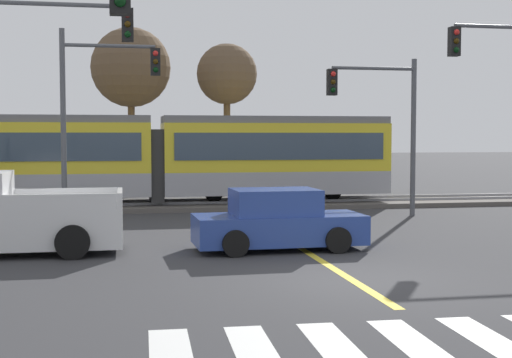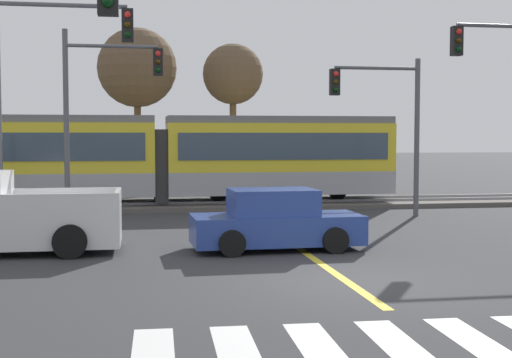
% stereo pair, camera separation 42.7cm
% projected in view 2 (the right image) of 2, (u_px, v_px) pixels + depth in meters
% --- Properties ---
extents(ground_plane, '(200.00, 200.00, 0.00)m').
position_uv_depth(ground_plane, '(345.00, 280.00, 13.98)').
color(ground_plane, '#333335').
extents(track_bed, '(120.00, 4.00, 0.18)m').
position_uv_depth(track_bed, '(238.00, 204.00, 28.65)').
color(track_bed, '#56514C').
rests_on(track_bed, ground).
extents(rail_near, '(120.00, 0.08, 0.10)m').
position_uv_depth(rail_near, '(240.00, 202.00, 27.93)').
color(rail_near, '#939399').
rests_on(rail_near, track_bed).
extents(rail_far, '(120.00, 0.08, 0.10)m').
position_uv_depth(rail_far, '(235.00, 199.00, 29.35)').
color(rail_far, '#939399').
rests_on(rail_far, track_bed).
extents(light_rail_tram, '(18.50, 2.64, 3.43)m').
position_uv_depth(light_rail_tram, '(161.00, 156.00, 28.01)').
color(light_rail_tram, '#9E9EA3').
rests_on(light_rail_tram, track_bed).
extents(crosswalk_stripe_0, '(0.65, 2.82, 0.01)m').
position_uv_depth(crosswalk_stripe_0, '(153.00, 358.00, 9.06)').
color(crosswalk_stripe_0, silver).
rests_on(crosswalk_stripe_0, ground).
extents(crosswalk_stripe_1, '(0.65, 2.82, 0.01)m').
position_uv_depth(crosswalk_stripe_1, '(239.00, 355.00, 9.21)').
color(crosswalk_stripe_1, silver).
rests_on(crosswalk_stripe_1, ground).
extents(crosswalk_stripe_2, '(0.65, 2.82, 0.01)m').
position_uv_depth(crosswalk_stripe_2, '(322.00, 351.00, 9.36)').
color(crosswalk_stripe_2, silver).
rests_on(crosswalk_stripe_2, ground).
extents(crosswalk_stripe_3, '(0.65, 2.82, 0.01)m').
position_uv_depth(crosswalk_stripe_3, '(402.00, 348.00, 9.51)').
color(crosswalk_stripe_3, silver).
rests_on(crosswalk_stripe_3, ground).
extents(crosswalk_stripe_4, '(0.65, 2.82, 0.01)m').
position_uv_depth(crosswalk_stripe_4, '(480.00, 345.00, 9.66)').
color(crosswalk_stripe_4, silver).
rests_on(crosswalk_stripe_4, ground).
extents(lane_centre_line, '(0.20, 15.38, 0.01)m').
position_uv_depth(lane_centre_line, '(289.00, 241.00, 19.12)').
color(lane_centre_line, gold).
rests_on(lane_centre_line, ground).
extents(sedan_crossing, '(4.25, 2.01, 1.52)m').
position_uv_depth(sedan_crossing, '(276.00, 222.00, 17.71)').
color(sedan_crossing, '#284293').
rests_on(sedan_crossing, ground).
extents(pickup_truck, '(5.41, 2.26, 1.98)m').
position_uv_depth(pickup_truck, '(1.00, 219.00, 17.10)').
color(pickup_truck, silver).
rests_on(pickup_truck, ground).
extents(traffic_light_far_right, '(3.25, 0.38, 5.53)m').
position_uv_depth(traffic_light_far_right, '(387.00, 112.00, 24.76)').
color(traffic_light_far_right, '#515459').
rests_on(traffic_light_far_right, ground).
extents(traffic_light_far_left, '(3.25, 0.38, 6.32)m').
position_uv_depth(traffic_light_far_left, '(98.00, 98.00, 23.49)').
color(traffic_light_far_left, '#515459').
rests_on(traffic_light_far_left, ground).
extents(traffic_light_mid_left, '(4.25, 0.38, 6.68)m').
position_uv_depth(traffic_light_mid_left, '(29.00, 75.00, 19.22)').
color(traffic_light_mid_left, '#515459').
rests_on(traffic_light_mid_left, ground).
extents(street_lamp_west, '(2.27, 0.28, 8.17)m').
position_uv_depth(street_lamp_west, '(5.00, 82.00, 24.27)').
color(street_lamp_west, slate).
rests_on(street_lamp_west, ground).
extents(bare_tree_west, '(3.67, 3.67, 7.83)m').
position_uv_depth(bare_tree_west, '(137.00, 68.00, 32.98)').
color(bare_tree_west, brown).
rests_on(bare_tree_west, ground).
extents(bare_tree_east, '(2.86, 2.86, 7.19)m').
position_uv_depth(bare_tree_east, '(233.00, 76.00, 33.70)').
color(bare_tree_east, brown).
rests_on(bare_tree_east, ground).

